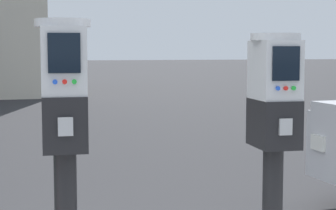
{
  "coord_description": "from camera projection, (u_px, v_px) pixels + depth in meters",
  "views": [
    {
      "loc": [
        -0.54,
        -2.53,
        1.46
      ],
      "look_at": [
        0.15,
        -0.18,
        1.23
      ],
      "focal_mm": 61.14,
      "sensor_mm": 36.0,
      "label": 1
    }
  ],
  "objects": [
    {
      "name": "parking_meter_near_kerb",
      "position": [
        65.0,
        134.0,
        2.24
      ],
      "size": [
        0.23,
        0.26,
        1.44
      ],
      "rotation": [
        0.0,
        0.0,
        -1.64
      ],
      "color": "black",
      "rests_on": "sidewalk_slab"
    },
    {
      "name": "parking_meter_twin_adjacent",
      "position": [
        274.0,
        133.0,
        2.5
      ],
      "size": [
        0.23,
        0.26,
        1.39
      ],
      "rotation": [
        0.0,
        0.0,
        -1.64
      ],
      "color": "black",
      "rests_on": "sidewalk_slab"
    }
  ]
}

